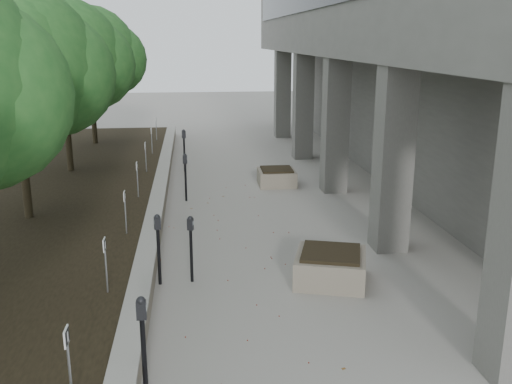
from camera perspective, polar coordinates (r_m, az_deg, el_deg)
retaining_wall at (r=15.14m, az=-9.88°, el=-1.46°), size 0.39×26.00×0.50m
planting_bed at (r=15.82m, az=-23.28°, el=-1.97°), size 7.00×26.00×0.40m
crabapple_tree_3 at (r=14.12m, az=-22.90°, el=8.29°), size 4.60×4.00×5.44m
crabapple_tree_4 at (r=18.96m, az=-18.77°, el=10.13°), size 4.60×4.00×5.44m
crabapple_tree_5 at (r=23.86m, az=-16.30°, el=11.20°), size 4.60×4.00×5.44m
parking_sign_2 at (r=7.17m, az=-18.26°, el=-16.24°), size 0.04×0.22×0.96m
parking_sign_3 at (r=9.81m, az=-14.85°, el=-7.17°), size 0.04×0.22×0.96m
parking_sign_4 at (r=12.62m, az=-12.99°, el=-2.02°), size 0.04×0.22×0.96m
parking_sign_5 at (r=15.50m, az=-11.82°, el=1.23°), size 0.04×0.22×0.96m
parking_sign_6 at (r=18.41m, az=-11.02°, el=3.47°), size 0.04×0.22×0.96m
parking_sign_7 at (r=21.35m, az=-10.43°, el=5.08°), size 0.04×0.22×0.96m
parking_sign_8 at (r=24.31m, az=-9.99°, el=6.31°), size 0.04×0.22×0.96m
parking_meter_1 at (r=7.56m, az=-11.22°, el=-15.25°), size 0.15×0.10×1.46m
parking_meter_2 at (r=10.83m, az=-9.76°, el=-5.73°), size 0.16×0.13×1.40m
parking_meter_3 at (r=10.88m, az=-6.53°, el=-5.73°), size 0.15×0.13×1.32m
parking_meter_4 at (r=16.30m, az=-7.09°, el=1.46°), size 0.15×0.12×1.39m
parking_meter_5 at (r=19.97m, az=-7.22°, el=4.15°), size 0.17×0.13×1.50m
planter_front at (r=11.05m, az=7.50°, el=-7.40°), size 1.63×1.63×0.61m
planter_back at (r=18.08m, az=2.09°, el=1.54°), size 1.18×1.18×0.54m
berry_scatter at (r=11.44m, az=-2.17°, el=-8.07°), size 3.30×14.10×0.02m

